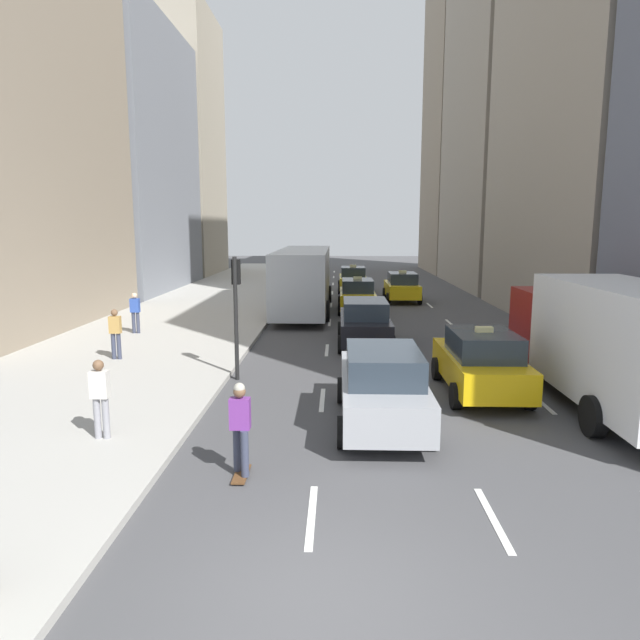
% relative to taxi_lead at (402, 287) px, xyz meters
% --- Properties ---
extents(ground_plane, '(160.00, 160.00, 0.00)m').
position_rel_taxi_lead_xyz_m(ground_plane, '(-4.00, -27.74, -0.88)').
color(ground_plane, '#474749').
extents(sidewalk_left, '(8.00, 66.00, 0.15)m').
position_rel_taxi_lead_xyz_m(sidewalk_left, '(-11.00, -0.74, -0.81)').
color(sidewalk_left, '#ADAAA3').
rests_on(sidewalk_left, ground).
extents(lane_markings, '(5.72, 56.00, 0.01)m').
position_rel_taxi_lead_xyz_m(lane_markings, '(-1.40, -4.74, -0.87)').
color(lane_markings, white).
rests_on(lane_markings, ground).
extents(building_row_left, '(6.00, 52.95, 32.49)m').
position_rel_taxi_lead_xyz_m(building_row_left, '(-18.00, -5.05, 12.71)').
color(building_row_left, '#4C515B').
rests_on(building_row_left, ground).
extents(building_row_right, '(6.00, 56.89, 36.72)m').
position_rel_taxi_lead_xyz_m(building_row_right, '(8.00, 2.22, 15.58)').
color(building_row_right, slate).
rests_on(building_row_right, ground).
extents(taxi_lead, '(2.02, 4.40, 1.87)m').
position_rel_taxi_lead_xyz_m(taxi_lead, '(0.00, 0.00, 0.00)').
color(taxi_lead, yellow).
rests_on(taxi_lead, ground).
extents(taxi_second, '(2.02, 4.40, 1.87)m').
position_rel_taxi_lead_xyz_m(taxi_second, '(-2.80, 4.82, 0.00)').
color(taxi_second, yellow).
rests_on(taxi_second, ground).
extents(taxi_third, '(2.02, 4.40, 1.87)m').
position_rel_taxi_lead_xyz_m(taxi_third, '(0.00, -19.07, 0.00)').
color(taxi_third, yellow).
rests_on(taxi_third, ground).
extents(taxi_fourth, '(2.02, 4.40, 1.87)m').
position_rel_taxi_lead_xyz_m(taxi_fourth, '(-2.80, -4.33, 0.00)').
color(taxi_fourth, yellow).
rests_on(taxi_fourth, ground).
extents(sedan_black_near, '(2.02, 4.82, 1.79)m').
position_rel_taxi_lead_xyz_m(sedan_black_near, '(-2.80, -21.53, 0.03)').
color(sedan_black_near, '#9EA0A5').
rests_on(sedan_black_near, ground).
extents(sedan_silver_behind, '(2.02, 4.65, 1.76)m').
position_rel_taxi_lead_xyz_m(sedan_silver_behind, '(-2.80, -12.88, 0.01)').
color(sedan_silver_behind, black).
rests_on(sedan_silver_behind, ground).
extents(city_bus, '(2.80, 11.61, 3.25)m').
position_rel_taxi_lead_xyz_m(city_bus, '(-5.61, -4.27, 0.91)').
color(city_bus, '#B7BCC1').
rests_on(city_bus, ground).
extents(box_truck, '(2.58, 8.40, 3.15)m').
position_rel_taxi_lead_xyz_m(box_truck, '(2.80, -19.99, 0.83)').
color(box_truck, maroon).
rests_on(box_truck, ground).
extents(skateboarder, '(0.36, 0.80, 1.75)m').
position_rel_taxi_lead_xyz_m(skateboarder, '(-5.53, -24.37, 0.08)').
color(skateboarder, brown).
rests_on(skateboarder, ground).
extents(pedestrian_near_curb, '(0.36, 0.22, 1.65)m').
position_rel_taxi_lead_xyz_m(pedestrian_near_curb, '(-8.63, -22.96, 0.19)').
color(pedestrian_near_curb, gray).
rests_on(pedestrian_near_curb, sidewalk_left).
extents(pedestrian_mid_block, '(0.36, 0.22, 1.65)m').
position_rel_taxi_lead_xyz_m(pedestrian_mid_block, '(-11.05, -15.97, 0.19)').
color(pedestrian_mid_block, '#383D51').
rests_on(pedestrian_mid_block, sidewalk_left).
extents(pedestrian_far_walking, '(0.36, 0.22, 1.65)m').
position_rel_taxi_lead_xyz_m(pedestrian_far_walking, '(-12.01, -11.43, 0.19)').
color(pedestrian_far_walking, '#383D51').
rests_on(pedestrian_far_walking, sidewalk_left).
extents(traffic_light_pole, '(0.24, 0.42, 3.60)m').
position_rel_taxi_lead_xyz_m(traffic_light_pole, '(-6.75, -17.74, 1.53)').
color(traffic_light_pole, black).
rests_on(traffic_light_pole, ground).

